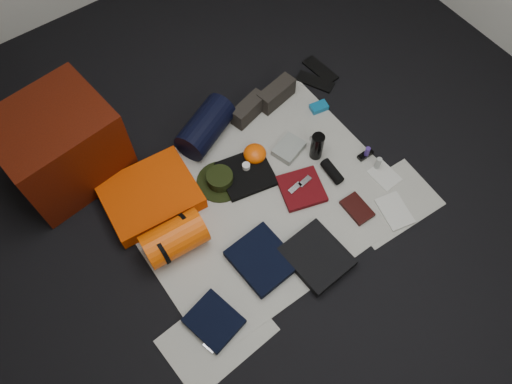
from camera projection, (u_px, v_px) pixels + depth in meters
floor at (261, 200)px, 3.17m from camera, size 4.50×4.50×0.02m
newspaper_mat at (261, 199)px, 3.16m from camera, size 1.60×1.30×0.01m
newspaper_sheet_front_left at (217, 335)px, 2.75m from camera, size 0.61×0.44×0.00m
newspaper_sheet_front_right at (390, 202)px, 3.15m from camera, size 0.60×0.43×0.00m
red_cabinet at (61, 146)px, 3.03m from camera, size 0.72×0.62×0.55m
sleeping_pad at (150, 195)px, 3.11m from camera, size 0.60×0.51×0.10m
stuff_sack at (174, 239)px, 2.91m from camera, size 0.38×0.24×0.22m
sack_strap_left at (160, 248)px, 2.88m from camera, size 0.02×0.22×0.22m
sack_strap_right at (189, 229)px, 2.94m from camera, size 0.02×0.22×0.22m
navy_duffel at (205, 127)px, 3.29m from camera, size 0.47×0.37×0.22m
boonie_brim at (220, 182)px, 3.22m from camera, size 0.36×0.36×0.01m
boonie_crown at (220, 178)px, 3.18m from camera, size 0.17×0.17×0.07m
hiking_boot_left at (249, 109)px, 3.42m from camera, size 0.29×0.16×0.13m
hiking_boot_right at (276, 94)px, 3.48m from camera, size 0.30×0.16×0.14m
flip_flop_left at (315, 82)px, 3.62m from camera, size 0.21×0.29×0.02m
flip_flop_right at (320, 70)px, 3.67m from camera, size 0.13×0.29×0.02m
trousers_navy_a at (214, 321)px, 2.77m from camera, size 0.30×0.32×0.04m
trousers_navy_b at (262, 259)px, 2.93m from camera, size 0.33×0.38×0.06m
trousers_charcoal at (317, 257)px, 2.94m from camera, size 0.34×0.38×0.06m
black_tshirt at (246, 174)px, 3.23m from camera, size 0.38×0.37×0.03m
red_shirt at (302, 189)px, 3.17m from camera, size 0.33×0.33×0.04m
orange_stuff_sack at (255, 154)px, 3.26m from camera, size 0.18×0.18×0.10m
first_aid_pouch at (289, 149)px, 3.31m from camera, size 0.23×0.20×0.05m
water_bottle at (317, 146)px, 3.23m from camera, size 0.09×0.09×0.21m
speaker at (332, 171)px, 3.22m from camera, size 0.08×0.18×0.07m
compact_camera at (317, 138)px, 3.36m from camera, size 0.09×0.06×0.04m
cyan_case at (319, 107)px, 3.49m from camera, size 0.13×0.10×0.04m
toiletry_purple at (367, 152)px, 3.27m from camera, size 0.03×0.03×0.10m
toiletry_clear at (378, 163)px, 3.23m from camera, size 0.04×0.04×0.10m
paperback_book at (357, 209)px, 3.11m from camera, size 0.13×0.20×0.03m
map_booklet at (395, 211)px, 3.11m from camera, size 0.21×0.27×0.01m
map_printout at (385, 176)px, 3.24m from camera, size 0.15×0.19×0.01m
sunglasses at (365, 155)px, 3.30m from camera, size 0.11×0.04×0.03m
key_cluster at (212, 344)px, 2.72m from camera, size 0.09×0.09×0.01m
tape_roll at (246, 166)px, 3.22m from camera, size 0.05×0.05×0.04m
energy_bar_a at (295, 188)px, 3.15m from camera, size 0.10×0.05×0.01m
energy_bar_b at (305, 181)px, 3.17m from camera, size 0.10×0.05×0.01m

